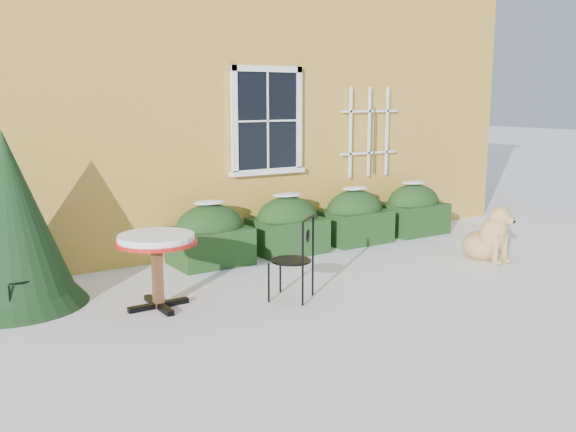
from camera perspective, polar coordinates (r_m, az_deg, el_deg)
ground at (r=7.24m, az=4.37°, el=-8.23°), size 80.00×80.00×0.00m
house at (r=13.15m, az=-14.88°, el=14.03°), size 12.40×8.40×6.40m
hedge_row at (r=10.08m, az=3.05°, el=-0.52°), size 4.95×0.80×0.91m
evergreen_shrub at (r=7.80m, az=-23.52°, el=-1.66°), size 1.64×1.64×1.98m
bistro_table at (r=7.22m, az=-11.61°, el=-2.71°), size 0.91×0.91×0.84m
patio_chair_near at (r=7.43m, az=0.59°, el=-3.78°), size 0.61×0.61×0.98m
patio_chair_far at (r=7.53m, az=-23.13°, el=-4.92°), size 0.48×0.47×0.86m
dog at (r=9.67m, az=17.44°, el=-1.85°), size 0.56×0.94×0.84m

